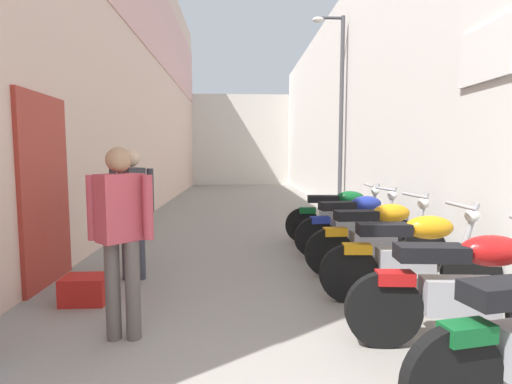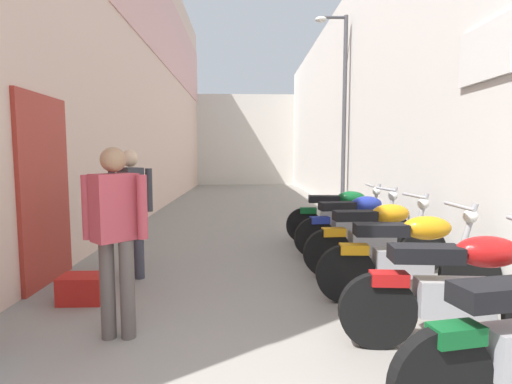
% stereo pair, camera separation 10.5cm
% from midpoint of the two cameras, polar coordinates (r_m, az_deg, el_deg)
% --- Properties ---
extents(ground_plane, '(34.91, 34.91, 0.00)m').
position_cam_midpoint_polar(ground_plane, '(8.76, -1.62, -4.52)').
color(ground_plane, gray).
extents(building_left, '(0.45, 18.91, 7.47)m').
position_cam_midpoint_polar(building_left, '(11.11, -16.44, 16.94)').
color(building_left, beige).
rests_on(building_left, ground).
extents(building_right, '(0.45, 18.91, 5.58)m').
position_cam_midpoint_polar(building_right, '(11.08, 12.37, 11.93)').
color(building_right, silver).
rests_on(building_right, ground).
extents(building_far_end, '(7.95, 2.00, 4.62)m').
position_cam_midpoint_polar(building_far_end, '(21.10, -2.41, 7.55)').
color(building_far_end, beige).
rests_on(building_far_end, ground).
extents(motorcycle_second, '(1.85, 0.58, 1.04)m').
position_cam_midpoint_polar(motorcycle_second, '(3.46, 27.86, -12.12)').
color(motorcycle_second, black).
rests_on(motorcycle_second, ground).
extents(motorcycle_third, '(1.85, 0.58, 1.04)m').
position_cam_midpoint_polar(motorcycle_third, '(4.28, 21.20, -8.54)').
color(motorcycle_third, black).
rests_on(motorcycle_third, ground).
extents(motorcycle_fourth, '(1.85, 0.58, 1.04)m').
position_cam_midpoint_polar(motorcycle_fourth, '(5.14, 16.88, -6.12)').
color(motorcycle_fourth, black).
rests_on(motorcycle_fourth, ground).
extents(motorcycle_fifth, '(1.84, 0.58, 1.04)m').
position_cam_midpoint_polar(motorcycle_fifth, '(6.01, 13.85, -4.39)').
color(motorcycle_fifth, black).
rests_on(motorcycle_fifth, ground).
extents(motorcycle_sixth, '(1.85, 0.58, 1.04)m').
position_cam_midpoint_polar(motorcycle_sixth, '(6.83, 11.77, -3.19)').
color(motorcycle_sixth, black).
rests_on(motorcycle_sixth, ground).
extents(pedestrian_by_doorway, '(0.52, 0.38, 1.57)m').
position_cam_midpoint_polar(pedestrian_by_doorway, '(3.32, -20.10, -5.12)').
color(pedestrian_by_doorway, '#564C47').
rests_on(pedestrian_by_doorway, ground).
extents(pedestrian_mid_alley, '(0.52, 0.39, 1.57)m').
position_cam_midpoint_polar(pedestrian_mid_alley, '(4.90, -18.31, -1.77)').
color(pedestrian_mid_alley, '#383842').
rests_on(pedestrian_mid_alley, ground).
extents(plastic_crate, '(0.44, 0.32, 0.28)m').
position_cam_midpoint_polar(plastic_crate, '(4.46, -24.39, -12.91)').
color(plastic_crate, red).
rests_on(plastic_crate, ground).
extents(street_lamp, '(0.79, 0.18, 4.82)m').
position_cam_midpoint_polar(street_lamp, '(9.88, 11.63, 12.87)').
color(street_lamp, '#47474C').
rests_on(street_lamp, ground).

